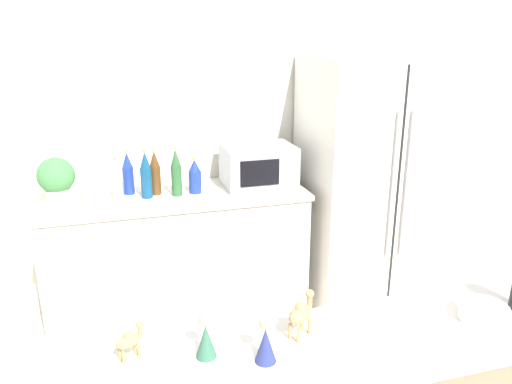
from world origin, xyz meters
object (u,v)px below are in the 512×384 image
object	(u,v)px
back_bottle_1	(117,180)
back_bottle_0	(176,173)
paper_towel_roll	(91,186)
camel_figurine	(301,313)
back_bottle_2	(146,175)
wise_man_figurine_purple	(266,342)
back_bottle_3	(195,176)
wise_man_figurine_crimson	(206,338)
fruit_bowl	(483,312)
back_bottle_4	(155,173)
refrigerator	(370,183)
back_bottle_5	(128,174)
camel_figurine_second	(130,340)
potted_plant	(56,179)
microwave	(258,166)

from	to	relation	value
back_bottle_1	back_bottle_0	bearing A→B (deg)	-6.15
paper_towel_roll	camel_figurine	xyz separation A→B (m)	(0.72, -1.74, 0.01)
back_bottle_1	back_bottle_2	size ratio (longest dim) A/B	0.85
camel_figurine	wise_man_figurine_purple	xyz separation A→B (m)	(-0.16, -0.10, -0.02)
paper_towel_roll	back_bottle_2	distance (m)	0.34
back_bottle_0	back_bottle_3	distance (m)	0.13
back_bottle_3	camel_figurine	world-z (taller)	back_bottle_3
camel_figurine	wise_man_figurine_crimson	size ratio (longest dim) A/B	0.99
back_bottle_3	fruit_bowl	size ratio (longest dim) A/B	1.30
back_bottle_3	back_bottle_0	bearing A→B (deg)	-169.49
paper_towel_roll	back_bottle_2	size ratio (longest dim) A/B	0.72
back_bottle_1	fruit_bowl	size ratio (longest dim) A/B	1.45
back_bottle_4	wise_man_figurine_purple	world-z (taller)	back_bottle_4
refrigerator	fruit_bowl	distance (m)	1.89
back_bottle_2	wise_man_figurine_crimson	distance (m)	1.79
paper_towel_roll	back_bottle_0	world-z (taller)	back_bottle_0
back_bottle_5	wise_man_figurine_crimson	distance (m)	1.90
camel_figurine_second	back_bottle_0	bearing A→B (deg)	77.69
refrigerator	back_bottle_1	world-z (taller)	refrigerator
potted_plant	camel_figurine	size ratio (longest dim) A/B	1.91
fruit_bowl	camel_figurine	distance (m)	0.67
refrigerator	fruit_bowl	world-z (taller)	refrigerator
fruit_bowl	wise_man_figurine_purple	world-z (taller)	wise_man_figurine_purple
fruit_bowl	potted_plant	bearing A→B (deg)	130.13
fruit_bowl	wise_man_figurine_crimson	bearing A→B (deg)	176.22
microwave	paper_towel_roll	bearing A→B (deg)	-175.92
camel_figurine	wise_man_figurine_crimson	distance (m)	0.33
camel_figurine	wise_man_figurine_crimson	xyz separation A→B (m)	(-0.33, -0.02, -0.02)
potted_plant	camel_figurine	xyz separation A→B (m)	(0.91, -1.78, -0.04)
microwave	wise_man_figurine_purple	xyz separation A→B (m)	(-0.54, -1.92, -0.04)
back_bottle_0	back_bottle_5	xyz separation A→B (m)	(-0.30, 0.12, -0.02)
microwave	camel_figurine	size ratio (longest dim) A/B	3.10
camel_figurine	back_bottle_3	bearing A→B (deg)	92.01
potted_plant	back_bottle_2	size ratio (longest dim) A/B	0.95
back_bottle_2	camel_figurine	world-z (taller)	back_bottle_2
refrigerator	back_bottle_0	size ratio (longest dim) A/B	5.57
back_bottle_2	back_bottle_4	xyz separation A→B (m)	(0.06, 0.06, -0.00)
refrigerator	paper_towel_roll	bearing A→B (deg)	179.34
microwave	wise_man_figurine_crimson	world-z (taller)	microwave
fruit_bowl	camel_figurine	size ratio (longest dim) A/B	1.17
back_bottle_1	back_bottle_5	size ratio (longest dim) A/B	0.92
back_bottle_3	fruit_bowl	xyz separation A→B (m)	(0.73, -1.86, -0.05)
potted_plant	microwave	size ratio (longest dim) A/B	0.62
refrigerator	potted_plant	bearing A→B (deg)	178.30
back_bottle_3	back_bottle_4	xyz separation A→B (m)	(-0.25, 0.04, 0.03)
refrigerator	back_bottle_1	xyz separation A→B (m)	(-1.76, 0.07, 0.15)
potted_plant	back_bottle_1	bearing A→B (deg)	1.72
back_bottle_5	camel_figurine	size ratio (longest dim) A/B	1.86
potted_plant	back_bottle_1	xyz separation A→B (m)	(0.35, 0.01, -0.04)
wise_man_figurine_crimson	potted_plant	bearing A→B (deg)	107.88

